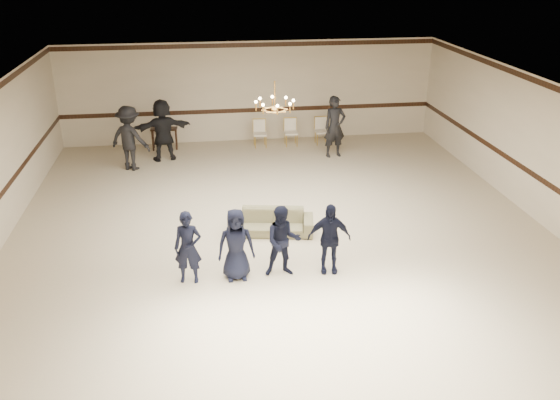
{
  "coord_description": "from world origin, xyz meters",
  "views": [
    {
      "loc": [
        -1.72,
        -11.75,
        5.9
      ],
      "look_at": [
        -0.1,
        -0.5,
        1.01
      ],
      "focal_mm": 37.86,
      "sensor_mm": 36.0,
      "label": 1
    }
  ],
  "objects_px": {
    "settee": "(272,222)",
    "banquet_chair_mid": "(291,132)",
    "boy_c": "(283,241)",
    "boy_d": "(329,238)",
    "adult_right": "(335,127)",
    "adult_left": "(130,138)",
    "boy_a": "(188,248)",
    "boy_b": "(236,244)",
    "console_table": "(165,139)",
    "adult_mid": "(163,130)",
    "banquet_chair_left": "(260,134)",
    "chandelier": "(275,96)",
    "banquet_chair_right": "(322,131)"
  },
  "relations": [
    {
      "from": "boy_c",
      "to": "adult_right",
      "type": "relative_size",
      "value": 0.77
    },
    {
      "from": "boy_c",
      "to": "boy_d",
      "type": "bearing_deg",
      "value": 2.45
    },
    {
      "from": "settee",
      "to": "chandelier",
      "type": "bearing_deg",
      "value": 88.95
    },
    {
      "from": "boy_b",
      "to": "banquet_chair_mid",
      "type": "bearing_deg",
      "value": 72.23
    },
    {
      "from": "settee",
      "to": "adult_left",
      "type": "xyz_separation_m",
      "value": [
        -3.45,
        4.66,
        0.66
      ]
    },
    {
      "from": "banquet_chair_mid",
      "to": "settee",
      "type": "bearing_deg",
      "value": -100.92
    },
    {
      "from": "chandelier",
      "to": "adult_right",
      "type": "xyz_separation_m",
      "value": [
        2.35,
        3.97,
        -1.95
      ]
    },
    {
      "from": "chandelier",
      "to": "settee",
      "type": "height_order",
      "value": "chandelier"
    },
    {
      "from": "adult_mid",
      "to": "banquet_chair_left",
      "type": "bearing_deg",
      "value": -176.0
    },
    {
      "from": "adult_left",
      "to": "adult_mid",
      "type": "bearing_deg",
      "value": -114.4
    },
    {
      "from": "console_table",
      "to": "boy_a",
      "type": "bearing_deg",
      "value": -80.28
    },
    {
      "from": "boy_c",
      "to": "banquet_chair_left",
      "type": "xyz_separation_m",
      "value": [
        0.46,
        8.02,
        -0.29
      ]
    },
    {
      "from": "boy_b",
      "to": "boy_c",
      "type": "bearing_deg",
      "value": -1.39
    },
    {
      "from": "banquet_chair_mid",
      "to": "adult_right",
      "type": "bearing_deg",
      "value": -45.48
    },
    {
      "from": "adult_right",
      "to": "banquet_chair_left",
      "type": "distance_m",
      "value": 2.51
    },
    {
      "from": "boy_b",
      "to": "console_table",
      "type": "bearing_deg",
      "value": 99.91
    },
    {
      "from": "adult_right",
      "to": "boy_b",
      "type": "bearing_deg",
      "value": -127.17
    },
    {
      "from": "boy_a",
      "to": "boy_b",
      "type": "relative_size",
      "value": 1.0
    },
    {
      "from": "boy_a",
      "to": "settee",
      "type": "bearing_deg",
      "value": 53.11
    },
    {
      "from": "adult_left",
      "to": "adult_right",
      "type": "height_order",
      "value": "same"
    },
    {
      "from": "adult_mid",
      "to": "adult_right",
      "type": "relative_size",
      "value": 1.0
    },
    {
      "from": "settee",
      "to": "adult_left",
      "type": "height_order",
      "value": "adult_left"
    },
    {
      "from": "boy_a",
      "to": "banquet_chair_right",
      "type": "relative_size",
      "value": 1.67
    },
    {
      "from": "adult_right",
      "to": "console_table",
      "type": "xyz_separation_m",
      "value": [
        -5.13,
        1.43,
        -0.59
      ]
    },
    {
      "from": "boy_a",
      "to": "console_table",
      "type": "xyz_separation_m",
      "value": [
        -0.74,
        8.22,
        -0.38
      ]
    },
    {
      "from": "settee",
      "to": "adult_right",
      "type": "bearing_deg",
      "value": 72.87
    },
    {
      "from": "boy_a",
      "to": "banquet_chair_mid",
      "type": "xyz_separation_m",
      "value": [
        3.26,
        8.02,
        -0.29
      ]
    },
    {
      "from": "banquet_chair_left",
      "to": "console_table",
      "type": "relative_size",
      "value": 1.06
    },
    {
      "from": "boy_b",
      "to": "banquet_chair_left",
      "type": "bearing_deg",
      "value": 79.01
    },
    {
      "from": "chandelier",
      "to": "banquet_chair_right",
      "type": "bearing_deg",
      "value": 66.82
    },
    {
      "from": "boy_b",
      "to": "boy_d",
      "type": "distance_m",
      "value": 1.8
    },
    {
      "from": "chandelier",
      "to": "console_table",
      "type": "relative_size",
      "value": 1.16
    },
    {
      "from": "boy_a",
      "to": "console_table",
      "type": "relative_size",
      "value": 1.77
    },
    {
      "from": "adult_right",
      "to": "banquet_chair_mid",
      "type": "relative_size",
      "value": 2.16
    },
    {
      "from": "boy_a",
      "to": "adult_mid",
      "type": "xyz_separation_m",
      "value": [
        -0.72,
        7.19,
        0.21
      ]
    },
    {
      "from": "boy_a",
      "to": "boy_c",
      "type": "distance_m",
      "value": 1.8
    },
    {
      "from": "settee",
      "to": "banquet_chair_mid",
      "type": "xyz_separation_m",
      "value": [
        1.42,
        6.19,
        0.16
      ]
    },
    {
      "from": "boy_a",
      "to": "boy_c",
      "type": "xyz_separation_m",
      "value": [
        1.8,
        0.0,
        0.0
      ]
    },
    {
      "from": "banquet_chair_left",
      "to": "boy_a",
      "type": "bearing_deg",
      "value": -102.19
    },
    {
      "from": "chandelier",
      "to": "adult_left",
      "type": "xyz_separation_m",
      "value": [
        -3.65,
        3.67,
        -1.95
      ]
    },
    {
      "from": "boy_a",
      "to": "adult_left",
      "type": "xyz_separation_m",
      "value": [
        -1.62,
        6.49,
        0.21
      ]
    },
    {
      "from": "boy_a",
      "to": "adult_right",
      "type": "bearing_deg",
      "value": 65.33
    },
    {
      "from": "chandelier",
      "to": "boy_d",
      "type": "height_order",
      "value": "chandelier"
    },
    {
      "from": "boy_a",
      "to": "banquet_chair_left",
      "type": "bearing_deg",
      "value": 82.46
    },
    {
      "from": "boy_d",
      "to": "adult_right",
      "type": "distance_m",
      "value": 7.0
    },
    {
      "from": "boy_c",
      "to": "banquet_chair_mid",
      "type": "xyz_separation_m",
      "value": [
        1.46,
        8.02,
        -0.29
      ]
    },
    {
      "from": "settee",
      "to": "adult_right",
      "type": "xyz_separation_m",
      "value": [
        2.55,
        4.96,
        0.66
      ]
    },
    {
      "from": "chandelier",
      "to": "boy_a",
      "type": "bearing_deg",
      "value": -125.75
    },
    {
      "from": "console_table",
      "to": "chandelier",
      "type": "bearing_deg",
      "value": -58.25
    },
    {
      "from": "chandelier",
      "to": "boy_c",
      "type": "bearing_deg",
      "value": -94.69
    }
  ]
}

